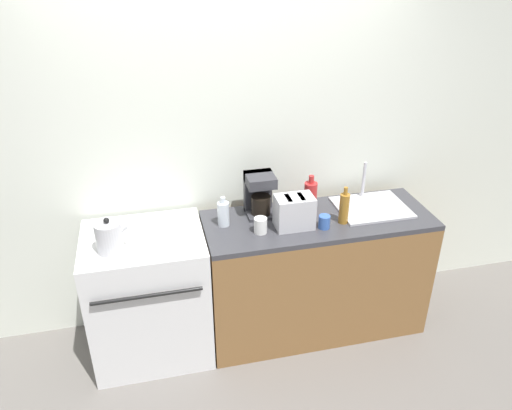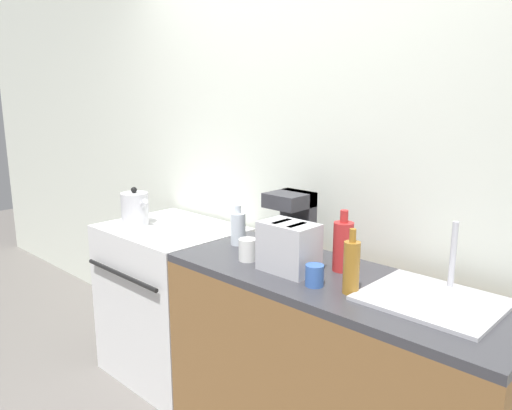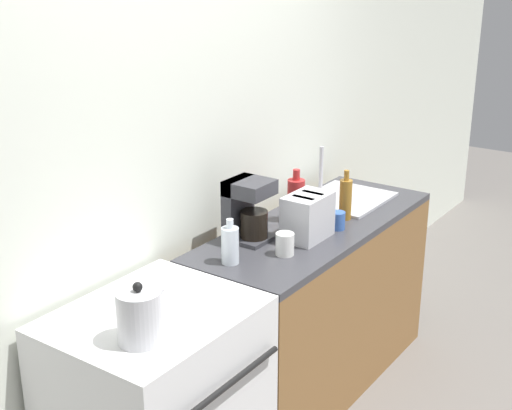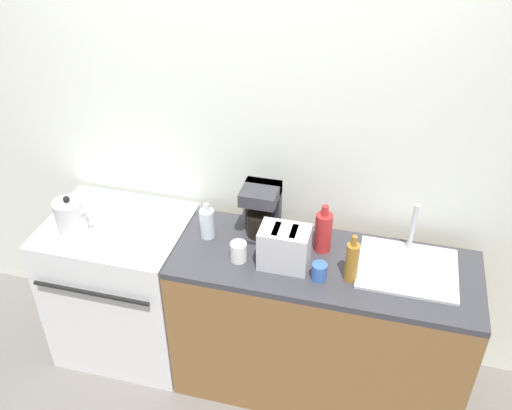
# 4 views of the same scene
# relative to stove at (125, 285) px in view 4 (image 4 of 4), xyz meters

# --- Properties ---
(ground_plane) EXTENTS (12.00, 12.00, 0.00)m
(ground_plane) POSITION_rel_stove_xyz_m (0.62, -0.32, -0.47)
(ground_plane) COLOR slate
(wall_back) EXTENTS (8.00, 0.05, 2.60)m
(wall_back) POSITION_rel_stove_xyz_m (0.62, 0.37, 0.83)
(wall_back) COLOR silver
(wall_back) RESTS_ON ground_plane
(stove) EXTENTS (0.78, 0.67, 0.93)m
(stove) POSITION_rel_stove_xyz_m (0.00, 0.00, 0.00)
(stove) COLOR silver
(stove) RESTS_ON ground_plane
(counter_block) EXTENTS (1.56, 0.58, 0.93)m
(counter_block) POSITION_rel_stove_xyz_m (1.18, -0.03, -0.01)
(counter_block) COLOR brown
(counter_block) RESTS_ON ground_plane
(kettle) EXTENTS (0.20, 0.16, 0.23)m
(kettle) POSITION_rel_stove_xyz_m (-0.18, -0.11, 0.55)
(kettle) COLOR silver
(kettle) RESTS_ON stove
(toaster) EXTENTS (0.25, 0.16, 0.22)m
(toaster) POSITION_rel_stove_xyz_m (0.98, -0.09, 0.56)
(toaster) COLOR #BCBCC1
(toaster) RESTS_ON counter_block
(coffee_maker) EXTENTS (0.19, 0.20, 0.30)m
(coffee_maker) POSITION_rel_stove_xyz_m (0.80, 0.14, 0.61)
(coffee_maker) COLOR #333338
(coffee_maker) RESTS_ON counter_block
(sink_tray) EXTENTS (0.49, 0.41, 0.28)m
(sink_tray) POSITION_rel_stove_xyz_m (1.58, 0.03, 0.47)
(sink_tray) COLOR #B7B7BC
(sink_tray) RESTS_ON counter_block
(bottle_amber) EXTENTS (0.06, 0.06, 0.26)m
(bottle_amber) POSITION_rel_stove_xyz_m (1.32, -0.12, 0.56)
(bottle_amber) COLOR #9E6B23
(bottle_amber) RESTS_ON counter_block
(bottle_clear) EXTENTS (0.08, 0.08, 0.21)m
(bottle_clear) POSITION_rel_stove_xyz_m (0.53, 0.03, 0.54)
(bottle_clear) COLOR silver
(bottle_clear) RESTS_ON counter_block
(bottle_red) EXTENTS (0.09, 0.09, 0.27)m
(bottle_red) POSITION_rel_stove_xyz_m (1.15, 0.08, 0.57)
(bottle_red) COLOR #B72828
(bottle_red) RESTS_ON counter_block
(cup_white) EXTENTS (0.08, 0.08, 0.10)m
(cup_white) POSITION_rel_stove_xyz_m (0.75, -0.11, 0.50)
(cup_white) COLOR white
(cup_white) RESTS_ON counter_block
(cup_blue) EXTENTS (0.08, 0.08, 0.09)m
(cup_blue) POSITION_rel_stove_xyz_m (1.17, -0.15, 0.50)
(cup_blue) COLOR #3860B2
(cup_blue) RESTS_ON counter_block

